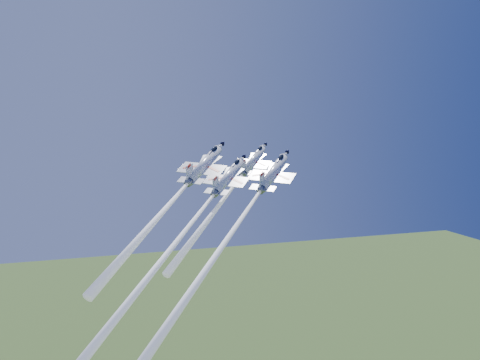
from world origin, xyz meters
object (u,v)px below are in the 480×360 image
object	(u,v)px
jet_lead	(227,195)
jet_slot	(174,245)
jet_left	(171,202)
jet_right	(224,244)

from	to	relation	value
jet_lead	jet_slot	distance (m)	20.92
jet_left	jet_right	bearing A→B (deg)	-23.87
jet_lead	jet_left	distance (m)	11.67
jet_right	jet_slot	xyz separation A→B (m)	(-8.56, 2.10, -0.14)
jet_right	jet_slot	distance (m)	8.82
jet_lead	jet_slot	world-z (taller)	jet_slot
jet_left	jet_slot	bearing A→B (deg)	-54.58
jet_lead	jet_left	size ratio (longest dim) A/B	0.91
jet_lead	jet_slot	xyz separation A→B (m)	(-13.92, -14.28, -6.32)
jet_lead	jet_left	world-z (taller)	jet_left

